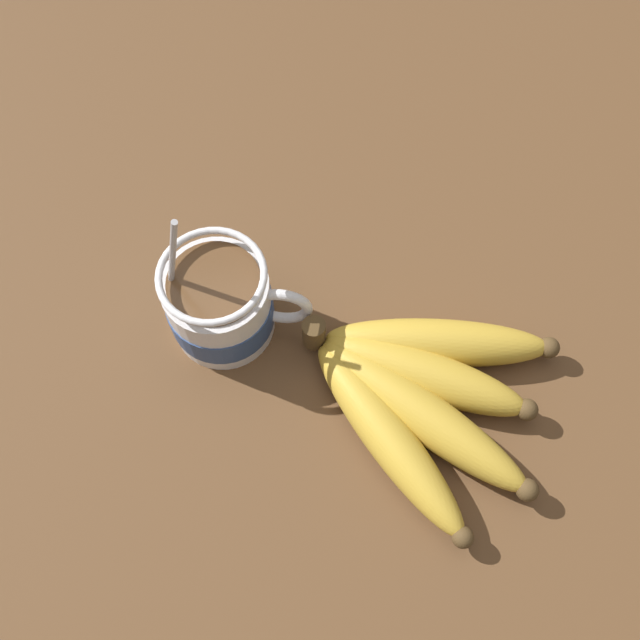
{
  "coord_description": "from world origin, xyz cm",
  "views": [
    {
      "loc": [
        7.61,
        -26.7,
        61.28
      ],
      "look_at": [
        5.24,
        -1.8,
        7.76
      ],
      "focal_mm": 40.0,
      "sensor_mm": 36.0,
      "label": 1
    }
  ],
  "objects": [
    {
      "name": "banana_bunch",
      "position": [
        13.9,
        -6.46,
        5.71
      ],
      "size": [
        21.81,
        19.48,
        4.44
      ],
      "color": "#4C381E",
      "rests_on": "table"
    },
    {
      "name": "table",
      "position": [
        0.0,
        0.0,
        1.85
      ],
      "size": [
        100.94,
        100.94,
        3.7
      ],
      "color": "brown",
      "rests_on": "ground"
    },
    {
      "name": "coffee_mug",
      "position": [
        -3.18,
        -1.09,
        7.7
      ],
      "size": [
        12.89,
        9.0,
        16.37
      ],
      "color": "silver",
      "rests_on": "table"
    }
  ]
}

